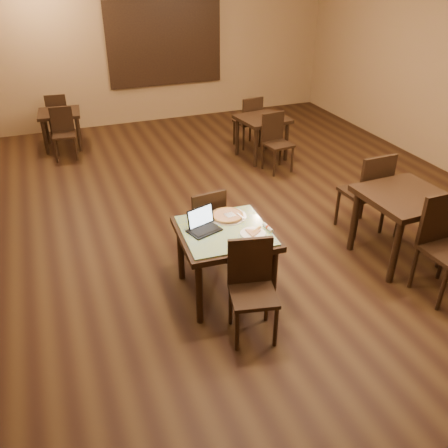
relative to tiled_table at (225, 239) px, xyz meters
name	(u,v)px	position (x,y,z in m)	size (l,w,h in m)	color
ground	(235,233)	(0.56, 1.07, -0.66)	(10.00, 10.00, 0.00)	black
wall_back	(140,47)	(0.56, 6.07, 0.84)	(8.00, 0.02, 3.00)	#856243
mural	(165,43)	(1.06, 6.03, 0.89)	(2.34, 0.05, 1.64)	#275C90
tiled_table	(225,239)	(0.00, 0.00, 0.00)	(0.97, 0.97, 0.76)	black
chair_main_near	(252,283)	(0.02, -0.62, -0.12)	(0.49, 0.49, 0.95)	black
chair_main_far	(206,222)	(0.01, 0.62, -0.14)	(0.44, 0.44, 0.92)	black
laptop	(203,224)	(-0.20, 0.10, 0.16)	(0.36, 0.33, 0.21)	black
plate	(253,234)	(0.22, -0.18, 0.11)	(0.25, 0.25, 0.01)	white
pizza_slice	(253,232)	(0.22, -0.18, 0.13)	(0.18, 0.18, 0.02)	beige
pizza_pan	(227,216)	(0.12, 0.24, 0.11)	(0.40, 0.40, 0.01)	silver
pizza_whole	(227,215)	(0.12, 0.24, 0.12)	(0.33, 0.33, 0.02)	beige
spatula	(230,215)	(0.14, 0.22, 0.13)	(0.10, 0.25, 0.01)	silver
napkin_roll	(268,227)	(0.40, -0.14, 0.12)	(0.05, 0.16, 0.04)	white
other_table_a	(262,124)	(1.97, 3.30, -0.06)	(0.85, 0.85, 0.72)	black
other_table_a_chair_near	(276,139)	(1.96, 2.76, -0.14)	(0.45, 0.45, 0.93)	black
other_table_a_chair_far	(250,119)	(1.98, 3.84, -0.14)	(0.45, 0.45, 0.93)	black
other_table_b	(60,118)	(-1.21, 5.07, -0.10)	(0.77, 0.77, 0.67)	black
other_table_b_chair_near	(63,130)	(-1.20, 4.56, -0.17)	(0.41, 0.41, 0.87)	black
other_table_b_chair_far	(58,114)	(-1.21, 5.57, -0.17)	(0.41, 0.41, 0.87)	black
other_table_c	(404,205)	(2.09, -0.12, 0.04)	(0.92, 0.92, 0.84)	black
other_table_c_chair_near	(444,240)	(2.09, -0.75, -0.05)	(0.48, 0.48, 1.08)	black
other_table_c_chair_far	(369,189)	(2.10, 0.51, -0.05)	(0.48, 0.48, 1.08)	black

